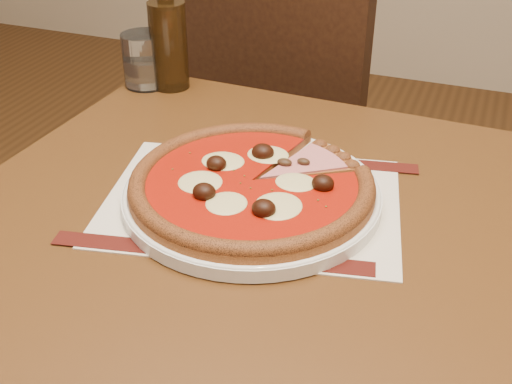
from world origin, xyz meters
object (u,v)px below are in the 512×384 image
at_px(pizza, 252,182).
at_px(bottle, 168,41).
at_px(plate, 252,195).
at_px(table, 251,280).
at_px(water_glass, 145,60).
at_px(chair_far, 290,134).

bearing_deg(pizza, bottle, 132.02).
height_order(plate, pizza, pizza).
relative_size(table, pizza, 2.53).
xyz_separation_m(plate, pizza, (-0.00, -0.00, 0.02)).
bearing_deg(water_glass, chair_far, 60.40).
bearing_deg(plate, water_glass, 137.34).
distance_m(chair_far, bottle, 0.46).
distance_m(plate, water_glass, 0.46).
relative_size(chair_far, water_glass, 9.35).
bearing_deg(chair_far, table, 113.60).
xyz_separation_m(pizza, water_glass, (-0.33, 0.31, 0.02)).
xyz_separation_m(table, pizza, (-0.01, 0.04, 0.13)).
distance_m(water_glass, bottle, 0.06).
bearing_deg(plate, chair_far, 103.39).
relative_size(table, chair_far, 0.90).
distance_m(table, chair_far, 0.70).
xyz_separation_m(plate, water_glass, (-0.33, 0.31, 0.04)).
bearing_deg(bottle, table, -49.94).
height_order(pizza, water_glass, water_glass).
relative_size(pizza, bottle, 1.44).
bearing_deg(water_glass, pizza, -42.69).
bearing_deg(pizza, plate, 56.56).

